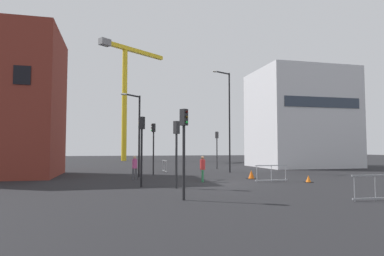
# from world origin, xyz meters

# --- Properties ---
(ground) EXTENTS (160.00, 160.00, 0.00)m
(ground) POSITION_xyz_m (0.00, 0.00, 0.00)
(ground) COLOR black
(office_block) EXTENTS (10.63, 8.88, 11.32)m
(office_block) POSITION_xyz_m (15.12, 15.46, 5.66)
(office_block) COLOR silver
(office_block) RESTS_ON ground
(construction_crane) EXTENTS (12.06, 9.09, 20.63)m
(construction_crane) POSITION_xyz_m (-4.42, 39.87, 13.51)
(construction_crane) COLOR yellow
(construction_crane) RESTS_ON ground
(streetlamp_tall) EXTENTS (1.92, 0.99, 9.08)m
(streetlamp_tall) POSITION_xyz_m (3.64, 8.68, 5.27)
(streetlamp_tall) COLOR black
(streetlamp_tall) RESTS_ON ground
(streetlamp_short) EXTENTS (1.50, 1.37, 6.17)m
(streetlamp_short) POSITION_xyz_m (-4.74, 5.38, 3.74)
(streetlamp_short) COLOR black
(streetlamp_short) RESTS_ON ground
(traffic_light_corner) EXTENTS (0.38, 0.36, 3.66)m
(traffic_light_corner) POSITION_xyz_m (-3.08, -1.85, 2.48)
(traffic_light_corner) COLOR #2D2D30
(traffic_light_corner) RESTS_ON ground
(traffic_light_crosswalk) EXTENTS (0.38, 0.36, 3.96)m
(traffic_light_crosswalk) POSITION_xyz_m (-4.89, -0.78, 2.66)
(traffic_light_crosswalk) COLOR black
(traffic_light_crosswalk) RESTS_ON ground
(traffic_light_median) EXTENTS (0.37, 0.37, 3.95)m
(traffic_light_median) POSITION_xyz_m (4.30, 14.03, 2.65)
(traffic_light_median) COLOR #2D2D30
(traffic_light_median) RESTS_ON ground
(traffic_light_island) EXTENTS (0.36, 0.38, 3.84)m
(traffic_light_island) POSITION_xyz_m (-3.54, -6.00, 2.59)
(traffic_light_island) COLOR #232326
(traffic_light_island) RESTS_ON ground
(traffic_light_verge) EXTENTS (0.39, 0.32, 4.23)m
(traffic_light_verge) POSITION_xyz_m (-3.20, 7.83, 2.82)
(traffic_light_verge) COLOR #232326
(traffic_light_verge) RESTS_ON ground
(pedestrian_walking) EXTENTS (0.34, 0.34, 1.67)m
(pedestrian_walking) POSITION_xyz_m (-0.79, 1.13, 0.97)
(pedestrian_walking) COLOR #2D844C
(pedestrian_walking) RESTS_ON ground
(pedestrian_waiting) EXTENTS (0.34, 0.34, 1.65)m
(pedestrian_waiting) POSITION_xyz_m (-4.97, 3.75, 0.95)
(pedestrian_waiting) COLOR #4C4C51
(pedestrian_waiting) RESTS_ON ground
(safety_barrier_rear) EXTENTS (2.33, 0.17, 1.08)m
(safety_barrier_rear) POSITION_xyz_m (3.63, 0.29, 0.56)
(safety_barrier_rear) COLOR #B2B5BA
(safety_barrier_rear) RESTS_ON ground
(safety_barrier_mid_span) EXTENTS (2.15, 0.17, 1.08)m
(safety_barrier_mid_span) POSITION_xyz_m (4.16, -7.98, 0.56)
(safety_barrier_mid_span) COLOR gray
(safety_barrier_mid_span) RESTS_ON ground
(safety_barrier_left_run) EXTENTS (0.16, 2.04, 1.08)m
(safety_barrier_left_run) POSITION_xyz_m (-1.84, 10.52, 0.56)
(safety_barrier_left_run) COLOR gray
(safety_barrier_left_run) RESTS_ON ground
(traffic_cone_by_barrier) EXTENTS (0.61, 0.61, 0.61)m
(traffic_cone_by_barrier) POSITION_xyz_m (3.19, 2.50, 0.28)
(traffic_cone_by_barrier) COLOR black
(traffic_cone_by_barrier) RESTS_ON ground
(traffic_cone_striped) EXTENTS (0.46, 0.46, 0.46)m
(traffic_cone_striped) POSITION_xyz_m (5.69, -0.73, 0.21)
(traffic_cone_striped) COLOR black
(traffic_cone_striped) RESTS_ON ground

